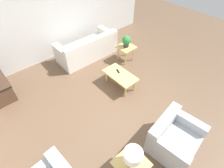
# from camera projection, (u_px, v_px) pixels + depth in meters

# --- Properties ---
(ground_plane) EXTENTS (14.00, 14.00, 0.00)m
(ground_plane) POSITION_uv_depth(u_px,v_px,m) (121.00, 102.00, 4.53)
(ground_plane) COLOR brown
(wall_right) EXTENTS (0.12, 7.20, 2.70)m
(wall_right) POSITION_uv_depth(u_px,v_px,m) (52.00, 14.00, 5.24)
(wall_right) COLOR silver
(wall_right) RESTS_ON ground_plane
(sofa) EXTENTS (0.86, 1.97, 0.78)m
(sofa) POSITION_uv_depth(u_px,v_px,m) (88.00, 49.00, 5.78)
(sofa) COLOR silver
(sofa) RESTS_ON ground_plane
(armchair) EXTENTS (0.92, 1.04, 0.72)m
(armchair) POSITION_uv_depth(u_px,v_px,m) (173.00, 138.00, 3.49)
(armchair) COLOR #A8ADB2
(armchair) RESTS_ON ground_plane
(coffee_table) EXTENTS (0.95, 0.51, 0.41)m
(coffee_table) POSITION_uv_depth(u_px,v_px,m) (120.00, 76.00, 4.73)
(coffee_table) COLOR tan
(coffee_table) RESTS_ON ground_plane
(side_table_plant) EXTENTS (0.52, 0.52, 0.51)m
(side_table_plant) POSITION_uv_depth(u_px,v_px,m) (126.00, 49.00, 5.56)
(side_table_plant) COLOR tan
(side_table_plant) RESTS_ON ground_plane
(side_table_lamp) EXTENTS (0.52, 0.52, 0.51)m
(side_table_lamp) POSITION_uv_depth(u_px,v_px,m) (131.00, 165.00, 2.97)
(side_table_lamp) COLOR tan
(side_table_lamp) RESTS_ON ground_plane
(potted_plant) EXTENTS (0.28, 0.28, 0.36)m
(potted_plant) POSITION_uv_depth(u_px,v_px,m) (126.00, 41.00, 5.37)
(potted_plant) COLOR #333338
(potted_plant) RESTS_ON side_table_plant
(table_lamp) EXTENTS (0.31, 0.31, 0.40)m
(table_lamp) POSITION_uv_depth(u_px,v_px,m) (133.00, 156.00, 2.72)
(table_lamp) COLOR #997F4C
(table_lamp) RESTS_ON side_table_lamp
(remote_control) EXTENTS (0.16, 0.09, 0.02)m
(remote_control) POSITION_uv_depth(u_px,v_px,m) (118.00, 71.00, 4.77)
(remote_control) COLOR black
(remote_control) RESTS_ON coffee_table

